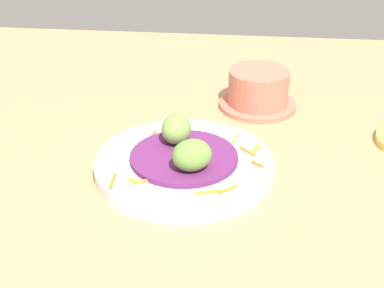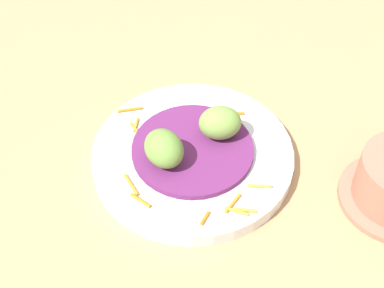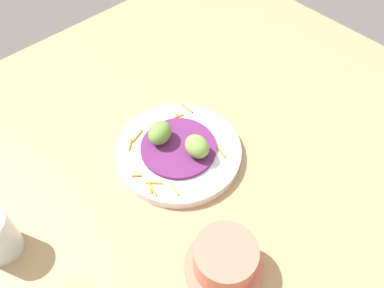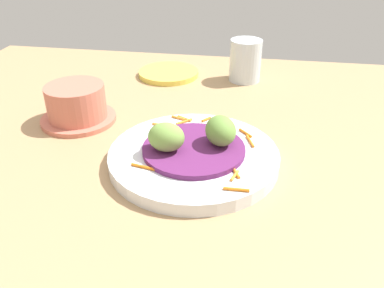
{
  "view_description": "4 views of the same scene",
  "coord_description": "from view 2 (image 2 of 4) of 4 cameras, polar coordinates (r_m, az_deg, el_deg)",
  "views": [
    {
      "loc": [
        72.16,
        13.75,
        44.24
      ],
      "look_at": [
        2.26,
        6.33,
        5.37
      ],
      "focal_mm": 54.91,
      "sensor_mm": 36.0,
      "label": 1
    },
    {
      "loc": [
        12.15,
        49.36,
        54.48
      ],
      "look_at": [
        4.13,
        5.23,
        5.02
      ],
      "focal_mm": 52.47,
      "sensor_mm": 36.0,
      "label": 2
    },
    {
      "loc": [
        -31.58,
        35.08,
        63.9
      ],
      "look_at": [
        2.22,
        3.62,
        5.51
      ],
      "focal_mm": 36.66,
      "sensor_mm": 36.0,
      "label": 3
    },
    {
      "loc": [
        11.86,
        -42.2,
        33.31
      ],
      "look_at": [
        4.02,
        4.41,
        5.66
      ],
      "focal_mm": 37.03,
      "sensor_mm": 36.0,
      "label": 4
    }
  ],
  "objects": [
    {
      "name": "table_surface",
      "position": [
        0.74,
        2.43,
        1.29
      ],
      "size": [
        110.0,
        110.0,
        2.0
      ],
      "primitive_type": "cube",
      "color": "tan",
      "rests_on": "ground"
    },
    {
      "name": "main_plate",
      "position": [
        0.68,
        0.06,
        -1.29
      ],
      "size": [
        24.4,
        24.4,
        1.9
      ],
      "primitive_type": "cylinder",
      "color": "silver",
      "rests_on": "table_surface"
    },
    {
      "name": "cabbage_bed",
      "position": [
        0.67,
        0.06,
        -0.54
      ],
      "size": [
        14.67,
        14.67,
        0.76
      ],
      "primitive_type": "cylinder",
      "color": "#60235B",
      "rests_on": "main_plate"
    },
    {
      "name": "carrot_garnish",
      "position": [
        0.66,
        -0.41,
        -2.31
      ],
      "size": [
        16.45,
        19.32,
        0.4
      ],
      "color": "orange",
      "rests_on": "main_plate"
    },
    {
      "name": "guac_scoop_left",
      "position": [
        0.67,
        2.87,
        2.17
      ],
      "size": [
        5.4,
        4.47,
        4.07
      ],
      "primitive_type": "ellipsoid",
      "rotation": [
        0.0,
        0.0,
        6.21
      ],
      "color": "#759E47",
      "rests_on": "cabbage_bed"
    },
    {
      "name": "guac_scoop_center",
      "position": [
        0.64,
        -2.87,
        -0.46
      ],
      "size": [
        6.0,
        6.49,
        4.23
      ],
      "primitive_type": "ellipsoid",
      "rotation": [
        0.0,
        0.0,
        0.41
      ],
      "color": "olive",
      "rests_on": "cabbage_bed"
    }
  ]
}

